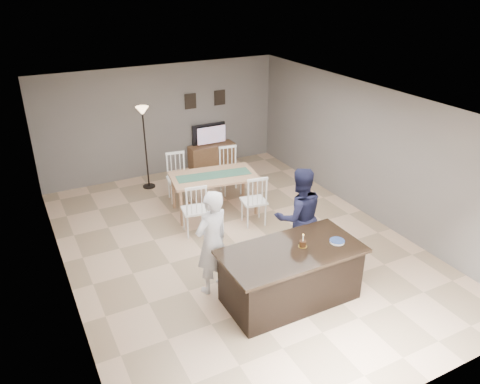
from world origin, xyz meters
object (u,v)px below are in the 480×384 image
plate_stack (337,241)px  television (210,134)px  floor_lamp (144,126)px  woman (212,242)px  dining_table (214,182)px  birthday_cake (303,244)px  kitchen_island (291,275)px  man (299,217)px  tv_console (212,156)px

plate_stack → television: bearing=85.4°
television → floor_lamp: (-1.87, -0.55, 0.65)m
television → floor_lamp: size_ratio=0.47×
woman → dining_table: bearing=-133.2°
birthday_cake → floor_lamp: (-0.87, 5.09, 0.56)m
floor_lamp → woman: bearing=-93.7°
woman → plate_stack: woman is taller
kitchen_island → floor_lamp: size_ratio=1.10×
birthday_cake → plate_stack: bearing=-15.4°
kitchen_island → man: bearing=50.6°
plate_stack → floor_lamp: bearing=105.0°
kitchen_island → plate_stack: (0.73, -0.14, 0.46)m
woman → floor_lamp: (0.28, 4.30, 0.64)m
kitchen_island → dining_table: 3.27m
plate_stack → dining_table: size_ratio=0.10×
birthday_cake → dining_table: (0.01, 3.25, -0.26)m
man → birthday_cake: 0.96m
kitchen_island → dining_table: dining_table is taller
birthday_cake → plate_stack: 0.56m
tv_console → television: television is taller
man → plate_stack: 0.98m
tv_console → woman: (-2.15, -4.78, 0.57)m
man → floor_lamp: 4.51m
kitchen_island → birthday_cake: 0.53m
man → plate_stack: (0.05, -0.98, 0.03)m
television → man: bearing=83.9°
kitchen_island → birthday_cake: size_ratio=10.01×
kitchen_island → birthday_cake: bearing=2.5°
television → dining_table: (-0.99, -2.38, -0.18)m
floor_lamp → dining_table: bearing=-64.5°
tv_console → plate_stack: (-0.47, -5.71, 0.62)m
kitchen_island → birthday_cake: (0.20, 0.01, 0.50)m
television → man: (-0.51, -4.80, 0.02)m
birthday_cake → man: bearing=59.4°
kitchen_island → tv_console: kitchen_island is taller
tv_console → plate_stack: plate_stack is taller
woman → dining_table: size_ratio=0.78×
television → dining_table: 2.59m
kitchen_island → floor_lamp: 5.25m
kitchen_island → dining_table: size_ratio=0.97×
kitchen_island → man: man is taller
man → floor_lamp: bearing=-60.8°
television → dining_table: size_ratio=0.41×
tv_console → kitchen_island: bearing=-102.2°
kitchen_island → dining_table: (0.21, 3.26, 0.23)m
kitchen_island → plate_stack: 0.88m
tv_console → dining_table: bearing=-113.3°
man → dining_table: bearing=-67.2°
kitchen_island → television: (1.20, 5.64, 0.41)m
kitchen_island → television: television is taller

